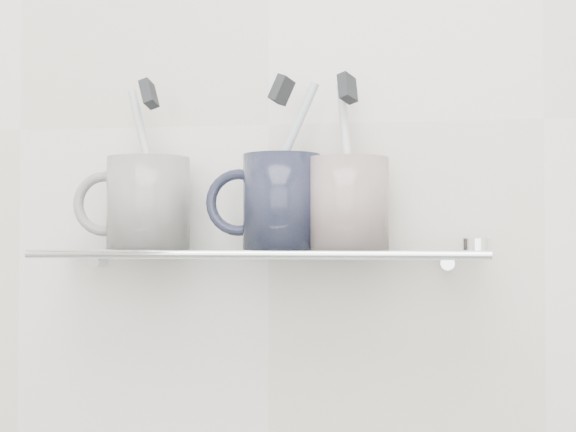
% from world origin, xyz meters
% --- Properties ---
extents(wall_back, '(2.50, 0.00, 2.50)m').
position_xyz_m(wall_back, '(0.00, 1.10, 1.25)').
color(wall_back, silver).
rests_on(wall_back, ground).
extents(shelf_glass, '(0.50, 0.12, 0.01)m').
position_xyz_m(shelf_glass, '(0.00, 1.04, 1.10)').
color(shelf_glass, silver).
rests_on(shelf_glass, wall_back).
extents(shelf_rail, '(0.50, 0.01, 0.01)m').
position_xyz_m(shelf_rail, '(0.00, 0.98, 1.10)').
color(shelf_rail, silver).
rests_on(shelf_rail, shelf_glass).
extents(bracket_left, '(0.02, 0.03, 0.02)m').
position_xyz_m(bracket_left, '(-0.21, 1.09, 1.09)').
color(bracket_left, silver).
rests_on(bracket_left, wall_back).
extents(bracket_right, '(0.02, 0.03, 0.02)m').
position_xyz_m(bracket_right, '(0.21, 1.09, 1.09)').
color(bracket_right, silver).
rests_on(bracket_right, wall_back).
extents(mug_left, '(0.10, 0.10, 0.11)m').
position_xyz_m(mug_left, '(-0.13, 1.04, 1.15)').
color(mug_left, silver).
rests_on(mug_left, shelf_glass).
extents(mug_left_handle, '(0.08, 0.01, 0.08)m').
position_xyz_m(mug_left_handle, '(-0.18, 1.04, 1.15)').
color(mug_left_handle, silver).
rests_on(mug_left_handle, mug_left).
extents(toothbrush_left, '(0.07, 0.06, 0.18)m').
position_xyz_m(toothbrush_left, '(-0.13, 1.04, 1.20)').
color(toothbrush_left, '#B7B7B7').
rests_on(toothbrush_left, mug_left).
extents(bristles_left, '(0.02, 0.03, 0.04)m').
position_xyz_m(bristles_left, '(-0.13, 1.04, 1.28)').
color(bristles_left, '#222427').
rests_on(bristles_left, toothbrush_left).
extents(mug_center, '(0.10, 0.10, 0.11)m').
position_xyz_m(mug_center, '(0.03, 1.04, 1.15)').
color(mug_center, black).
rests_on(mug_center, shelf_glass).
extents(mug_center_handle, '(0.08, 0.01, 0.08)m').
position_xyz_m(mug_center_handle, '(-0.02, 1.04, 1.15)').
color(mug_center_handle, black).
rests_on(mug_center_handle, mug_center).
extents(toothbrush_center, '(0.09, 0.02, 0.18)m').
position_xyz_m(toothbrush_center, '(0.03, 1.04, 1.20)').
color(toothbrush_center, silver).
rests_on(toothbrush_center, mug_center).
extents(bristles_center, '(0.03, 0.03, 0.04)m').
position_xyz_m(bristles_center, '(0.03, 1.04, 1.28)').
color(bristles_center, '#222427').
rests_on(bristles_center, toothbrush_center).
extents(mug_right, '(0.12, 0.12, 0.10)m').
position_xyz_m(mug_right, '(0.10, 1.04, 1.15)').
color(mug_right, silver).
rests_on(mug_right, shelf_glass).
extents(mug_right_handle, '(0.07, 0.01, 0.07)m').
position_xyz_m(mug_right_handle, '(0.05, 1.04, 1.15)').
color(mug_right_handle, silver).
rests_on(mug_right_handle, mug_right).
extents(toothbrush_right, '(0.03, 0.07, 0.18)m').
position_xyz_m(toothbrush_right, '(0.10, 1.04, 1.20)').
color(toothbrush_right, silver).
rests_on(toothbrush_right, mug_right).
extents(bristles_right, '(0.02, 0.03, 0.04)m').
position_xyz_m(bristles_right, '(0.10, 1.04, 1.28)').
color(bristles_right, '#222427').
rests_on(bristles_right, toothbrush_right).
extents(chrome_cap, '(0.03, 0.03, 0.01)m').
position_xyz_m(chrome_cap, '(0.24, 1.04, 1.11)').
color(chrome_cap, silver).
rests_on(chrome_cap, shelf_glass).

